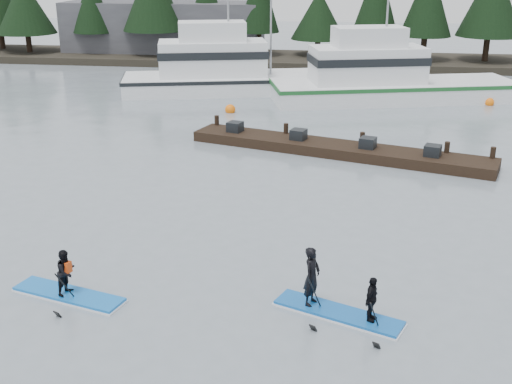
# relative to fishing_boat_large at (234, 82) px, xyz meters

# --- Properties ---
(ground) EXTENTS (160.00, 160.00, 0.00)m
(ground) POSITION_rel_fishing_boat_large_xyz_m (4.83, -28.85, -0.69)
(ground) COLOR slate
(ground) RESTS_ON ground
(far_shore) EXTENTS (70.00, 8.00, 0.60)m
(far_shore) POSITION_rel_fishing_boat_large_xyz_m (4.83, 13.15, -0.39)
(far_shore) COLOR #2D281E
(far_shore) RESTS_ON ground
(treeline) EXTENTS (60.00, 4.00, 8.00)m
(treeline) POSITION_rel_fishing_boat_large_xyz_m (4.83, 13.15, -0.69)
(treeline) COLOR black
(treeline) RESTS_ON ground
(waterfront_building) EXTENTS (18.00, 6.00, 5.00)m
(waterfront_building) POSITION_rel_fishing_boat_large_xyz_m (-9.17, 15.15, 1.81)
(waterfront_building) COLOR #4C4C51
(waterfront_building) RESTS_ON ground
(fishing_boat_large) EXTENTS (16.75, 8.33, 9.28)m
(fishing_boat_large) POSITION_rel_fishing_boat_large_xyz_m (0.00, 0.00, 0.00)
(fishing_boat_large) COLOR white
(fishing_boat_large) RESTS_ON ground
(fishing_boat_medium) EXTENTS (16.49, 8.57, 9.25)m
(fishing_boat_medium) POSITION_rel_fishing_boat_large_xyz_m (10.48, -1.43, -0.02)
(fishing_boat_medium) COLOR white
(fishing_boat_medium) RESTS_ON ground
(floating_dock) EXTENTS (14.72, 6.25, 0.49)m
(floating_dock) POSITION_rel_fishing_boat_large_xyz_m (7.53, -14.12, -0.45)
(floating_dock) COLOR black
(floating_dock) RESTS_ON ground
(buoy_c) EXTENTS (0.61, 0.61, 0.61)m
(buoy_c) POSITION_rel_fishing_boat_large_xyz_m (16.92, -1.96, -0.69)
(buoy_c) COLOR orange
(buoy_c) RESTS_ON ground
(buoy_b) EXTENTS (0.64, 0.64, 0.64)m
(buoy_b) POSITION_rel_fishing_boat_large_xyz_m (0.89, -6.28, -0.69)
(buoy_b) COLOR orange
(buoy_b) RESTS_ON ground
(paddleboard_solo) EXTENTS (3.42, 1.66, 1.87)m
(paddleboard_solo) POSITION_rel_fishing_boat_large_xyz_m (0.39, -29.04, -0.22)
(paddleboard_solo) COLOR blue
(paddleboard_solo) RESTS_ON ground
(paddleboard_duo) EXTENTS (3.53, 2.06, 2.25)m
(paddleboard_duo) POSITION_rel_fishing_boat_large_xyz_m (7.84, -28.94, -0.10)
(paddleboard_duo) COLOR #1258AA
(paddleboard_duo) RESTS_ON ground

